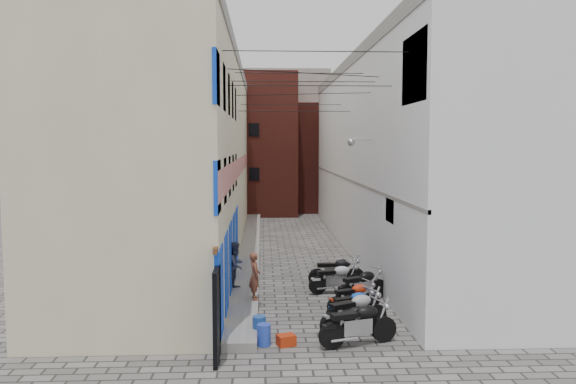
{
  "coord_description": "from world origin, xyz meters",
  "views": [
    {
      "loc": [
        -1.46,
        -13.16,
        5.03
      ],
      "look_at": [
        -0.36,
        10.61,
        3.0
      ],
      "focal_mm": 35.0,
      "sensor_mm": 36.0,
      "label": 1
    }
  ],
  "objects": [
    {
      "name": "ground",
      "position": [
        0.0,
        0.0,
        0.0
      ],
      "size": [
        90.0,
        90.0,
        0.0
      ],
      "primitive_type": "plane",
      "color": "#54514F",
      "rests_on": "ground"
    },
    {
      "name": "plinth",
      "position": [
        -2.05,
        13.0,
        0.12
      ],
      "size": [
        0.9,
        26.0,
        0.25
      ],
      "primitive_type": "cube",
      "color": "slate",
      "rests_on": "ground"
    },
    {
      "name": "building_left",
      "position": [
        -4.98,
        12.95,
        4.5
      ],
      "size": [
        5.1,
        27.0,
        9.0
      ],
      "color": "beige",
      "rests_on": "ground"
    },
    {
      "name": "building_right",
      "position": [
        5.0,
        13.0,
        4.51
      ],
      "size": [
        5.94,
        26.0,
        9.0
      ],
      "color": "white",
      "rests_on": "ground"
    },
    {
      "name": "building_far_brick_left",
      "position": [
        -2.0,
        28.0,
        5.0
      ],
      "size": [
        6.0,
        6.0,
        10.0
      ],
      "primitive_type": "cube",
      "color": "maroon",
      "rests_on": "ground"
    },
    {
      "name": "building_far_brick_right",
      "position": [
        3.0,
        30.0,
        4.0
      ],
      "size": [
        5.0,
        6.0,
        8.0
      ],
      "primitive_type": "cube",
      "color": "maroon",
      "rests_on": "ground"
    },
    {
      "name": "building_far_concrete",
      "position": [
        0.0,
        34.0,
        5.5
      ],
      "size": [
        8.0,
        5.0,
        11.0
      ],
      "primitive_type": "cube",
      "color": "slate",
      "rests_on": "ground"
    },
    {
      "name": "far_shopfront",
      "position": [
        0.0,
        25.2,
        1.2
      ],
      "size": [
        2.0,
        0.3,
        2.4
      ],
      "primitive_type": "cube",
      "color": "black",
      "rests_on": "ground"
    },
    {
      "name": "overhead_wires",
      "position": [
        0.0,
        7.64,
        7.12
      ],
      "size": [
        5.8,
        13.02,
        1.32
      ],
      "color": "black",
      "rests_on": "ground"
    },
    {
      "name": "motorcycle_a",
      "position": [
        0.93,
        0.42,
        0.61
      ],
      "size": [
        2.22,
        1.27,
        1.22
      ],
      "primitive_type": null,
      "rotation": [
        0.0,
        0.0,
        -1.27
      ],
      "color": "black",
      "rests_on": "ground"
    },
    {
      "name": "motorcycle_b",
      "position": [
        0.99,
        1.38,
        0.61
      ],
      "size": [
        2.19,
        1.56,
        1.23
      ],
      "primitive_type": null,
      "rotation": [
        0.0,
        0.0,
        -1.1
      ],
      "color": "#9A999D",
      "rests_on": "ground"
    },
    {
      "name": "motorcycle_c",
      "position": [
        1.12,
        2.41,
        0.49
      ],
      "size": [
        1.77,
        1.12,
        0.98
      ],
      "primitive_type": null,
      "rotation": [
        0.0,
        0.0,
        -1.19
      ],
      "color": "blue",
      "rests_on": "ground"
    },
    {
      "name": "motorcycle_d",
      "position": [
        1.27,
        3.15,
        0.52
      ],
      "size": [
        1.87,
        1.21,
        1.03
      ],
      "primitive_type": null,
      "rotation": [
        0.0,
        0.0,
        -1.18
      ],
      "color": "red",
      "rests_on": "ground"
    },
    {
      "name": "motorcycle_e",
      "position": [
        1.73,
        4.37,
        0.58
      ],
      "size": [
        2.05,
        1.54,
        1.16
      ],
      "primitive_type": null,
      "rotation": [
        0.0,
        0.0,
        -1.05
      ],
      "color": "black",
      "rests_on": "ground"
    },
    {
      "name": "motorcycle_f",
      "position": [
        1.03,
        5.41,
        0.56
      ],
      "size": [
        2.01,
        1.07,
        1.11
      ],
      "primitive_type": null,
      "rotation": [
        0.0,
        0.0,
        -1.32
      ],
      "color": "#B7B8BD",
      "rests_on": "ground"
    },
    {
      "name": "motorcycle_g",
      "position": [
        1.17,
        6.33,
        0.59
      ],
      "size": [
        2.06,
        0.77,
        1.17
      ],
      "primitive_type": null,
      "rotation": [
        0.0,
        0.0,
        -1.51
      ],
      "color": "black",
      "rests_on": "ground"
    },
    {
      "name": "person_a",
      "position": [
        -1.7,
        3.87,
        0.98
      ],
      "size": [
        0.44,
        0.59,
        1.46
      ],
      "primitive_type": "imported",
      "rotation": [
        0.0,
        0.0,
        1.75
      ],
      "color": "brown",
      "rests_on": "plinth"
    },
    {
      "name": "person_b",
      "position": [
        -2.35,
        5.17,
        1.04
      ],
      "size": [
        0.87,
        0.95,
        1.57
      ],
      "primitive_type": "imported",
      "rotation": [
        0.0,
        0.0,
        1.12
      ],
      "color": "#373B52",
      "rests_on": "plinth"
    },
    {
      "name": "water_jug_near",
      "position": [
        -1.43,
        0.54,
        0.27
      ],
      "size": [
        0.45,
        0.45,
        0.54
      ],
      "primitive_type": "cylinder",
      "rotation": [
        0.0,
        0.0,
        0.39
      ],
      "color": "blue",
      "rests_on": "ground"
    },
    {
      "name": "water_jug_far",
      "position": [
        -1.55,
        1.14,
        0.28
      ],
      "size": [
        0.41,
        0.41,
        0.56
      ],
      "primitive_type": "cylinder",
      "rotation": [
        0.0,
        0.0,
        0.15
      ],
      "color": "#204EA2",
      "rests_on": "ground"
    },
    {
      "name": "red_crate",
      "position": [
        -0.88,
        0.5,
        0.14
      ],
      "size": [
        0.52,
        0.46,
        0.27
      ],
      "primitive_type": "cube",
      "rotation": [
        0.0,
        0.0,
        0.35
      ],
      "color": "#B32A0C",
      "rests_on": "ground"
    }
  ]
}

